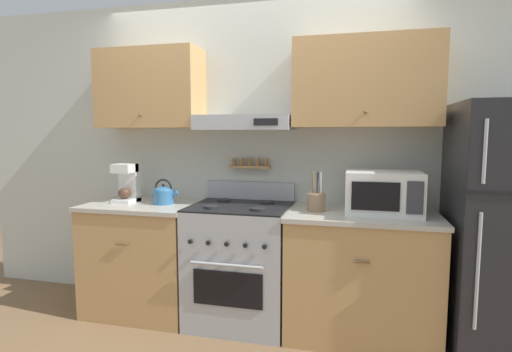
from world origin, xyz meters
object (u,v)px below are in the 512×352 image
Objects in this scene: refrigerator at (506,231)px; coffee_maker at (127,183)px; utensil_crock at (316,201)px; tea_kettle at (164,194)px; stove_range at (240,263)px; microwave at (383,193)px.

refrigerator reaches higher than coffee_maker.
tea_kettle is at bearing -180.00° from utensil_crock.
tea_kettle is at bearing 179.74° from stove_range.
refrigerator reaches higher than microwave.
microwave is at bearing -0.25° from coffee_maker.
utensil_crock is at bearing 0.29° from stove_range.
coffee_maker is at bearing 179.01° from utensil_crock.
refrigerator is (1.80, -0.03, 0.37)m from stove_range.
stove_range is at bearing 178.94° from refrigerator.
stove_range is 3.36× the size of coffee_maker.
refrigerator is at bearing -1.70° from utensil_crock.
coffee_maker reaches higher than stove_range.
stove_range is 2.07× the size of microwave.
coffee_maker is 1.55m from utensil_crock.
refrigerator is at bearing -0.85° from tea_kettle.
utensil_crock is (1.55, -0.03, -0.09)m from coffee_maker.
tea_kettle is at bearing 179.15° from refrigerator.
stove_range is 1.14m from coffee_maker.
microwave is at bearing 1.15° from stove_range.
microwave is at bearing 0.61° from tea_kettle.
stove_range is at bearing -179.71° from utensil_crock.
microwave is 1.80× the size of utensil_crock.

